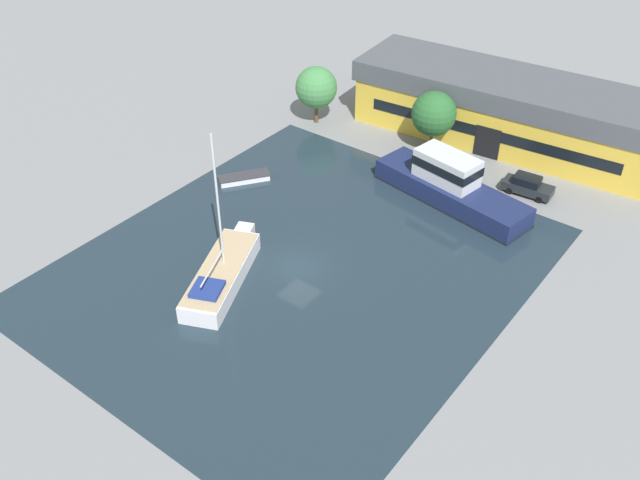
{
  "coord_description": "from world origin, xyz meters",
  "views": [
    {
      "loc": [
        26.09,
        -31.61,
        32.67
      ],
      "look_at": [
        0.0,
        2.59,
        1.0
      ],
      "focal_mm": 40.0,
      "sensor_mm": 36.0,
      "label": 1
    }
  ],
  "objects": [
    {
      "name": "small_dinghy",
      "position": [
        -11.37,
        6.61,
        0.29
      ],
      "size": [
        3.75,
        4.48,
        0.56
      ],
      "rotation": [
        0.0,
        0.0,
        5.67
      ],
      "color": "white",
      "rests_on": "water_canal"
    },
    {
      "name": "quay_tree_near_building",
      "position": [
        -1.19,
        21.1,
        3.79
      ],
      "size": [
        4.09,
        4.09,
        5.84
      ],
      "color": "brown",
      "rests_on": "ground"
    },
    {
      "name": "parked_car",
      "position": [
        9.08,
        19.54,
        0.82
      ],
      "size": [
        4.3,
        2.06,
        1.66
      ],
      "rotation": [
        0.0,
        0.0,
        4.8
      ],
      "color": "#1E2328",
      "rests_on": "ground"
    },
    {
      "name": "sailboat_moored",
      "position": [
        -3.29,
        -4.57,
        0.78
      ],
      "size": [
        6.34,
        10.46,
        11.59
      ],
      "rotation": [
        0.0,
        0.0,
        0.41
      ],
      "color": "white",
      "rests_on": "water_canal"
    },
    {
      "name": "motor_cruiser",
      "position": [
        4.27,
        14.69,
        1.48
      ],
      "size": [
        14.38,
        6.01,
        4.1
      ],
      "rotation": [
        0.0,
        0.0,
        1.4
      ],
      "color": "#19234C",
      "rests_on": "water_canal"
    },
    {
      "name": "water_canal",
      "position": [
        0.0,
        0.0,
        0.0
      ],
      "size": [
        29.82,
        34.53,
        0.01
      ],
      "primitive_type": "cube",
      "color": "#1E2D38",
      "rests_on": "ground"
    },
    {
      "name": "quay_tree_by_water",
      "position": [
        -13.17,
        19.25,
        3.71
      ],
      "size": [
        4.07,
        4.07,
        5.76
      ],
      "color": "brown",
      "rests_on": "ground"
    },
    {
      "name": "ground_plane",
      "position": [
        0.0,
        0.0,
        0.0
      ],
      "size": [
        440.0,
        440.0,
        0.0
      ],
      "primitive_type": "plane",
      "color": "gray"
    },
    {
      "name": "warehouse_building",
      "position": [
        3.06,
        27.25,
        3.14
      ],
      "size": [
        29.16,
        10.93,
        6.2
      ],
      "rotation": [
        0.0,
        0.0,
        0.09
      ],
      "color": "gold",
      "rests_on": "ground"
    }
  ]
}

